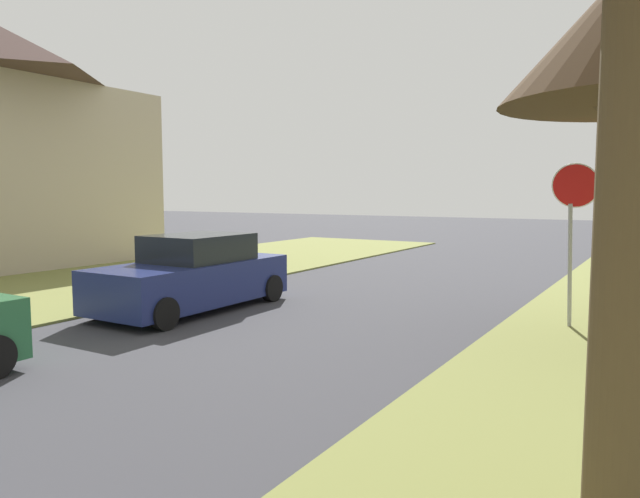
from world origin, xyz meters
TOP-DOWN VIEW (x-y plane):
  - stop_sign_far at (4.72, 14.27)m, footprint 0.81×0.61m
  - parked_sedan_navy at (-2.33, 12.09)m, footprint 1.96×4.41m

SIDE VIEW (x-z plane):
  - parked_sedan_navy at x=-2.33m, z-range -0.06..1.51m
  - stop_sign_far at x=4.72m, z-range 0.70..3.63m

